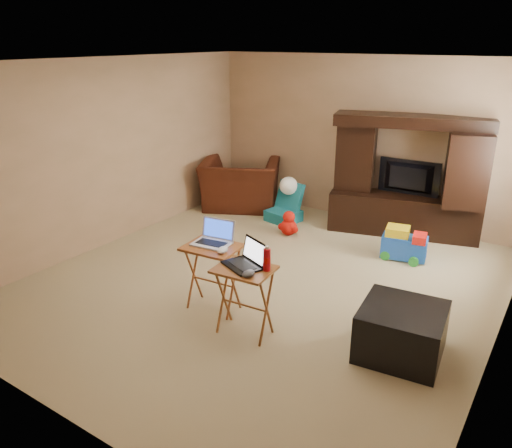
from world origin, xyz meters
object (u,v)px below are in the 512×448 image
Objects in this scene: tray_table_right at (244,301)px; laptop_right at (242,255)px; ottoman at (401,331)px; recliner at (241,184)px; mouse_right at (248,274)px; child_rocker at (284,203)px; tray_table_left at (213,278)px; television at (407,178)px; water_bottle at (267,260)px; laptop_left at (211,234)px; plush_toy at (289,223)px; entertainment_center at (407,176)px; mouse_left at (223,250)px; push_toy at (404,243)px.

laptop_right is at bearing 148.82° from tray_table_right.
recliner is at bearing 144.05° from ottoman.
ottoman is 5.10× the size of mouse_right.
tray_table_left reaches higher than child_rocker.
television is at bearing 68.68° from tray_table_left.
laptop_left is at bearing 168.51° from water_bottle.
laptop_right is at bearing -54.52° from child_rocker.
mouse_right reaches higher than tray_table_left.
plush_toy is 2.32m from tray_table_left.
recliner is 3.94m from water_bottle.
laptop_left is at bearing -122.26° from entertainment_center.
tray_table_left is 0.44m from mouse_left.
entertainment_center is 9.81× the size of water_bottle.
push_toy is 2.71m from tray_table_left.
mouse_right is (1.06, -2.60, 0.54)m from plush_toy.
child_rocker is (-1.72, -0.53, -0.56)m from entertainment_center.
push_toy is 3.93× the size of mouse_left.
push_toy is 2.76m from laptop_left.
tray_table_left is at bearing 159.78° from mouse_left.
push_toy is at bearing 56.52° from tray_table_left.
television is 3.57m from tray_table_right.
television reaches higher than tray_table_left.
mouse_left reaches higher than tray_table_left.
child_rocker is 3.23m from laptop_right.
plush_toy is at bearing 94.63° from tray_table_left.
recliner is 3.84m from laptop_right.
laptop_right reaches higher than plush_toy.
recliner is 3.56m from mouse_left.
laptop_left is at bearing 71.58° from television.
laptop_right is (-0.46, -3.49, -0.01)m from television.
recliner is at bearing 115.16° from tray_table_left.
ottoman is 1.61m from laptop_right.
tray_table_left is at bearing -129.81° from push_toy.
mouse_left is 0.55m from mouse_right.
tray_table_left is 4.92× the size of mouse_left.
mouse_left is (0.58, -2.35, 0.57)m from plush_toy.
recliner reaches higher than ottoman.
mouse_right is (0.71, -0.36, -0.11)m from laptop_left.
television is 3.44m from water_bottle.
plush_toy is 0.64× the size of push_toy.
entertainment_center is at bearing 98.47° from push_toy.
child_rocker is 4.17× the size of mouse_left.
laptop_left reaches higher than push_toy.
laptop_right is (1.26, -2.93, 0.51)m from child_rocker.
entertainment_center is at bearing 86.33° from water_bottle.
water_bottle is at bearing -113.56° from push_toy.
child_rocker is 3.28m from water_bottle.
recliner is at bearing 121.07° from tray_table_right.
laptop_left reaches higher than recliner.
ottoman is 1.38m from water_bottle.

